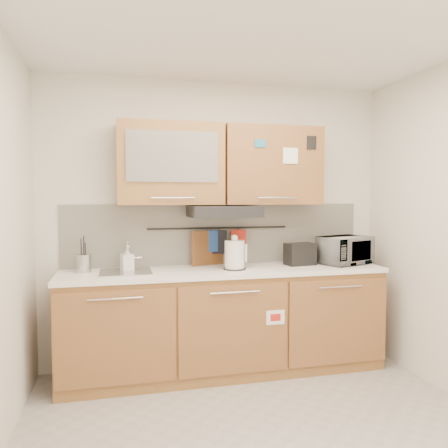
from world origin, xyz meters
TOP-DOWN VIEW (x-y plane):
  - floor at (0.00, 0.00)m, footprint 3.20×3.20m
  - ceiling at (0.00, 0.00)m, footprint 3.20×3.20m
  - wall_back at (0.00, 1.50)m, footprint 3.20×0.00m
  - base_cabinet at (0.00, 1.19)m, footprint 2.80×0.64m
  - countertop at (0.00, 1.19)m, footprint 2.82×0.62m
  - backsplash at (0.00, 1.49)m, footprint 2.80×0.02m
  - upper_cabinets at (-0.00, 1.32)m, footprint 1.82×0.37m
  - range_hood at (0.00, 1.25)m, footprint 0.60×0.46m
  - sink at (-0.85, 1.21)m, footprint 0.42×0.40m
  - utensil_rail at (0.00, 1.45)m, footprint 1.30×0.02m
  - utensil_crock at (-1.19, 1.29)m, footprint 0.16×0.16m
  - kettle at (0.07, 1.14)m, footprint 0.23×0.21m
  - toaster at (0.72, 1.23)m, footprint 0.28×0.19m
  - microwave at (1.15, 1.20)m, footprint 0.55×0.46m
  - soap_bottle at (-0.84, 1.28)m, footprint 0.12×0.12m
  - cutting_board at (-0.10, 1.44)m, footprint 0.33×0.14m
  - oven_mitt at (-0.07, 1.44)m, footprint 0.12×0.04m
  - dark_pouch at (0.00, 1.44)m, footprint 0.14×0.08m
  - pot_holder at (0.19, 1.44)m, footprint 0.14×0.05m

SIDE VIEW (x-z plane):
  - floor at x=0.00m, z-range 0.00..0.00m
  - base_cabinet at x=0.00m, z-range -0.03..0.85m
  - countertop at x=0.00m, z-range 0.88..0.92m
  - sink at x=-0.85m, z-range 0.79..1.05m
  - utensil_crock at x=-1.19m, z-range 0.85..1.15m
  - toaster at x=0.72m, z-range 0.92..1.12m
  - soap_bottle at x=-0.84m, z-range 0.92..1.13m
  - cutting_board at x=-0.10m, z-range 0.82..1.24m
  - kettle at x=0.07m, z-range 0.89..1.19m
  - microwave at x=1.15m, z-range 0.92..1.18m
  - dark_pouch at x=0.00m, z-range 1.02..1.24m
  - oven_mitt at x=-0.07m, z-range 1.04..1.24m
  - pot_holder at x=0.19m, z-range 1.07..1.24m
  - backsplash at x=0.00m, z-range 0.92..1.48m
  - utensil_rail at x=0.00m, z-range 1.25..1.27m
  - wall_back at x=0.00m, z-range -0.30..2.90m
  - range_hood at x=0.00m, z-range 1.37..1.47m
  - upper_cabinets at x=0.00m, z-range 1.48..2.18m
  - ceiling at x=0.00m, z-range 2.60..2.60m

